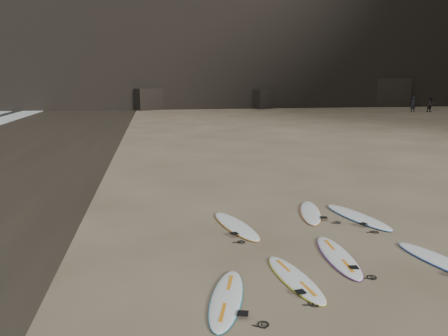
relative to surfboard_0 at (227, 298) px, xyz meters
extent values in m
plane|color=#897559|center=(3.73, 1.24, -0.04)|extent=(240.00, 240.00, 0.00)
cube|color=black|center=(11.73, 46.24, 1.12)|extent=(4.23, 4.46, 2.33)
cube|color=black|center=(28.73, 47.24, 1.76)|extent=(5.95, 5.19, 3.59)
cube|color=black|center=(-2.27, 46.24, 1.20)|extent=(4.49, 4.76, 2.49)
ellipsoid|color=white|center=(0.00, 0.00, 0.00)|extent=(1.15, 2.32, 0.08)
ellipsoid|color=white|center=(1.47, 0.57, 0.00)|extent=(0.87, 2.27, 0.08)
ellipsoid|color=white|center=(2.75, 1.45, 0.00)|extent=(0.73, 2.42, 0.09)
ellipsoid|color=white|center=(4.85, 0.83, 0.00)|extent=(1.17, 2.47, 0.09)
ellipsoid|color=white|center=(0.88, 3.77, 0.00)|extent=(1.20, 2.53, 0.09)
ellipsoid|color=white|center=(3.24, 4.58, 0.00)|extent=(1.12, 2.35, 0.08)
ellipsoid|color=white|center=(4.42, 3.97, 0.01)|extent=(1.29, 2.66, 0.09)
imported|color=black|center=(26.99, 37.52, 0.81)|extent=(0.64, 0.44, 1.70)
imported|color=black|center=(28.82, 37.03, 0.84)|extent=(0.93, 0.77, 1.75)
camera|label=1|loc=(-1.17, -7.09, 3.92)|focal=35.00mm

